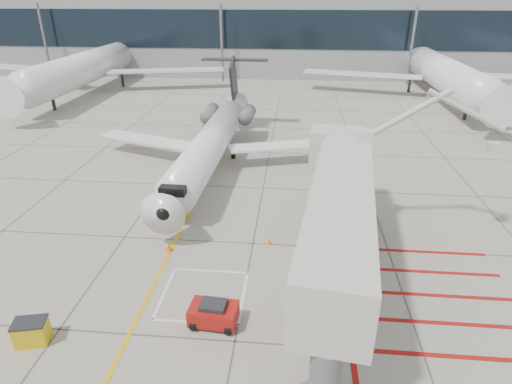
# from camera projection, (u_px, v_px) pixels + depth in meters

# --- Properties ---
(ground_plane) EXTENTS (260.00, 260.00, 0.00)m
(ground_plane) POSITION_uv_depth(u_px,v_px,m) (245.00, 285.00, 22.21)
(ground_plane) COLOR gray
(ground_plane) RESTS_ON ground
(regional_jet) EXTENTS (23.78, 29.55, 7.55)m
(regional_jet) POSITION_uv_depth(u_px,v_px,m) (204.00, 134.00, 32.98)
(regional_jet) COLOR white
(regional_jet) RESTS_ON ground_plane
(jet_bridge) EXTENTS (11.43, 20.17, 7.67)m
(jet_bridge) POSITION_uv_depth(u_px,v_px,m) (339.00, 229.00, 19.77)
(jet_bridge) COLOR beige
(jet_bridge) RESTS_ON ground_plane
(pushback_tug) EXTENTS (2.24, 1.50, 1.25)m
(pushback_tug) POSITION_uv_depth(u_px,v_px,m) (214.00, 313.00, 19.36)
(pushback_tug) COLOR #9F140F
(pushback_tug) RESTS_ON ground_plane
(spill_bin) EXTENTS (1.49, 1.16, 1.14)m
(spill_bin) POSITION_uv_depth(u_px,v_px,m) (31.00, 332.00, 18.36)
(spill_bin) COLOR gold
(spill_bin) RESTS_ON ground_plane
(baggage_cart) EXTENTS (2.20, 1.77, 1.21)m
(baggage_cart) POSITION_uv_depth(u_px,v_px,m) (345.00, 211.00, 28.28)
(baggage_cart) COLOR #505054
(baggage_cart) RESTS_ON ground_plane
(ground_power_unit) EXTENTS (2.39, 1.78, 1.68)m
(ground_power_unit) POSITION_uv_depth(u_px,v_px,m) (320.00, 250.00, 23.66)
(ground_power_unit) COLOR silver
(ground_power_unit) RESTS_ON ground_plane
(cone_nose) EXTENTS (0.40, 0.40, 0.56)m
(cone_nose) POSITION_uv_depth(u_px,v_px,m) (169.00, 247.00, 24.96)
(cone_nose) COLOR #FF5C0D
(cone_nose) RESTS_ON ground_plane
(cone_side) EXTENTS (0.31, 0.31, 0.43)m
(cone_side) POSITION_uv_depth(u_px,v_px,m) (269.00, 241.00, 25.67)
(cone_side) COLOR orange
(cone_side) RESTS_ON ground_plane
(terminal_building) EXTENTS (180.00, 28.00, 14.00)m
(terminal_building) POSITION_uv_depth(u_px,v_px,m) (339.00, 30.00, 81.37)
(terminal_building) COLOR gray
(terminal_building) RESTS_ON ground_plane
(terminal_glass_band) EXTENTS (180.00, 0.10, 6.00)m
(terminal_glass_band) POSITION_uv_depth(u_px,v_px,m) (347.00, 30.00, 68.30)
(terminal_glass_band) COLOR black
(terminal_glass_band) RESTS_ON ground_plane
(bg_aircraft_b) EXTENTS (38.73, 43.03, 12.91)m
(bg_aircraft_b) POSITION_uv_depth(u_px,v_px,m) (91.00, 45.00, 63.18)
(bg_aircraft_b) COLOR silver
(bg_aircraft_b) RESTS_ON ground_plane
(bg_aircraft_c) EXTENTS (37.78, 41.98, 12.59)m
(bg_aircraft_c) POSITION_uv_depth(u_px,v_px,m) (442.00, 50.00, 59.07)
(bg_aircraft_c) COLOR silver
(bg_aircraft_c) RESTS_ON ground_plane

